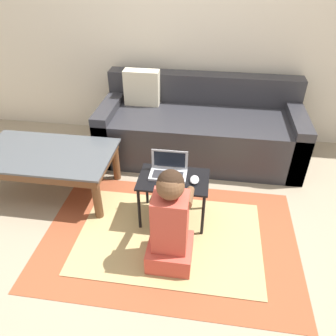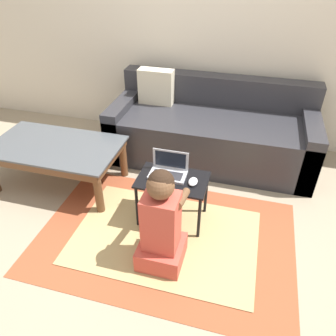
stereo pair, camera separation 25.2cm
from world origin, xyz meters
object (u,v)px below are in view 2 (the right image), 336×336
(coffee_table, at_px, (56,151))
(laptop_desk, at_px, (173,185))
(computer_mouse, at_px, (193,182))
(laptop, at_px, (168,171))
(person_seated, at_px, (161,224))
(couch, at_px, (210,131))

(coffee_table, distance_m, laptop_desk, 1.15)
(laptop_desk, xyz_separation_m, computer_mouse, (0.16, -0.01, 0.07))
(coffee_table, xyz_separation_m, laptop_desk, (1.13, -0.20, 0.00))
(coffee_table, height_order, laptop, laptop)
(laptop, xyz_separation_m, person_seated, (0.08, -0.48, -0.09))
(laptop, xyz_separation_m, computer_mouse, (0.21, -0.06, -0.02))
(couch, xyz_separation_m, person_seated, (-0.09, -1.48, 0.06))
(laptop, distance_m, computer_mouse, 0.22)
(couch, xyz_separation_m, laptop, (-0.18, -1.00, 0.15))
(laptop_desk, distance_m, laptop, 0.11)
(laptop, height_order, computer_mouse, laptop)
(couch, relative_size, person_seated, 2.57)
(couch, bearing_deg, person_seated, -93.65)
(coffee_table, distance_m, person_seated, 1.33)
(couch, height_order, laptop, couch)
(laptop_desk, height_order, person_seated, person_seated)
(couch, bearing_deg, computer_mouse, -88.34)
(laptop, relative_size, person_seated, 0.36)
(computer_mouse, height_order, person_seated, person_seated)
(coffee_table, xyz_separation_m, laptop, (1.09, -0.15, 0.09))
(couch, distance_m, person_seated, 1.49)
(couch, xyz_separation_m, computer_mouse, (0.03, -1.06, 0.14))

